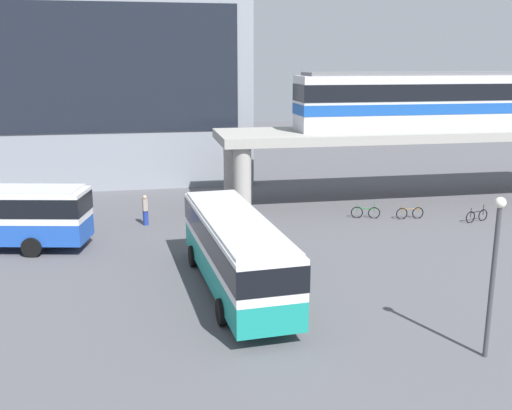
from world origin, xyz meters
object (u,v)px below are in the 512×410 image
object	(u,v)px
station_building	(91,78)
bicycle_green	(365,212)
pedestrian_waiting_near_stop	(145,211)
bicycle_brown	(410,213)
bus_main	(235,246)
train	(467,99)
bicycle_black	(477,216)

from	to	relation	value
station_building	bicycle_green	distance (m)	25.47
pedestrian_waiting_near_stop	bicycle_brown	bearing A→B (deg)	-5.76
bus_main	pedestrian_waiting_near_stop	xyz separation A→B (m)	(-3.65, 11.16, -1.13)
bicycle_brown	train	bearing A→B (deg)	39.30
train	bicycle_green	distance (m)	11.77
station_building	bicycle_black	world-z (taller)	station_building
bus_main	bicycle_black	world-z (taller)	bus_main
train	bicycle_green	size ratio (longest dim) A/B	13.93
bicycle_brown	pedestrian_waiting_near_stop	bearing A→B (deg)	174.24
train	bicycle_black	distance (m)	9.49
bicycle_black	pedestrian_waiting_near_stop	distance (m)	19.90
station_building	train	world-z (taller)	station_building
station_building	bicycle_black	distance (m)	31.31
bicycle_black	bicycle_green	distance (m)	6.63
station_building	pedestrian_waiting_near_stop	world-z (taller)	station_building
bus_main	bicycle_brown	bearing A→B (deg)	37.73
bicycle_green	station_building	bearing A→B (deg)	135.36
station_building	bicycle_brown	size ratio (longest dim) A/B	13.70
bus_main	bicycle_green	world-z (taller)	bus_main
bicycle_black	station_building	bearing A→B (deg)	140.95
bicycle_brown	pedestrian_waiting_near_stop	world-z (taller)	pedestrian_waiting_near_stop
pedestrian_waiting_near_stop	station_building	bearing A→B (deg)	103.58
bicycle_brown	bicycle_green	distance (m)	2.71
bicycle_green	pedestrian_waiting_near_stop	bearing A→B (deg)	175.96
bicycle_black	bicycle_brown	xyz separation A→B (m)	(-3.67, 1.40, 0.00)
bicycle_brown	pedestrian_waiting_near_stop	xyz separation A→B (m)	(-15.99, 1.61, 0.50)
bicycle_black	bicycle_green	xyz separation A→B (m)	(-6.30, 2.07, 0.00)
train	pedestrian_waiting_near_stop	world-z (taller)	train
train	station_building	bearing A→B (deg)	154.03
bicycle_brown	station_building	bearing A→B (deg)	138.31
train	bus_main	bearing A→B (deg)	-141.74
bus_main	bicycle_brown	xyz separation A→B (m)	(12.34, 9.55, -1.63)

